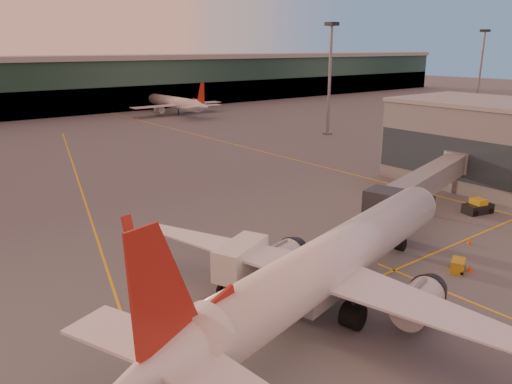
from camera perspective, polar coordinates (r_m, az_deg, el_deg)
ground at (r=43.00m, az=16.85°, el=-12.57°), size 600.00×600.00×0.00m
taxi_markings at (r=72.55m, az=-16.88°, el=-0.64°), size 100.12×173.00×0.01m
gate_building at (r=84.38m, az=23.93°, el=5.36°), size 18.40×22.40×12.60m
mast_east_near at (r=120.02m, az=8.45°, el=13.53°), size 2.40×2.40×25.60m
mast_east_far at (r=183.63m, az=24.34°, el=13.20°), size 2.40×2.40×25.60m
main_airplane at (r=39.54m, az=8.36°, el=-8.19°), size 40.15×36.56×12.27m
jet_bridge at (r=66.25m, az=19.42°, el=1.33°), size 28.95×10.30×6.01m
catering_truck at (r=42.89m, az=-1.70°, el=-8.18°), size 6.15×4.53×4.39m
gpu_cart at (r=50.76m, az=22.10°, el=-7.81°), size 2.27×1.88×1.15m
pushback_tug at (r=68.90m, az=24.04°, el=-1.61°), size 4.01×2.80×1.87m
cone_nose at (r=57.96m, az=23.22°, el=-5.25°), size 0.47×0.47×0.59m
cone_wing_left at (r=52.32m, az=-5.71°, el=-6.25°), size 0.44×0.44×0.56m
cone_fwd at (r=51.19m, az=23.26°, el=-8.05°), size 0.50×0.50×0.64m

